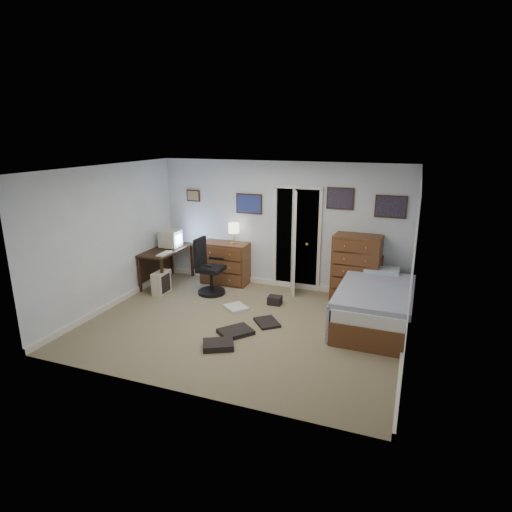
{
  "coord_description": "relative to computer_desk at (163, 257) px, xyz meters",
  "views": [
    {
      "loc": [
        2.46,
        -5.89,
        3.01
      ],
      "look_at": [
        0.13,
        0.3,
        1.1
      ],
      "focal_mm": 30.0,
      "sensor_mm": 36.0,
      "label": 1
    }
  ],
  "objects": [
    {
      "name": "floor",
      "position": [
        2.29,
        -1.3,
        -0.58
      ],
      "size": [
        5.0,
        4.0,
        0.02
      ],
      "primitive_type": "cube",
      "color": "#83765A",
      "rests_on": "ground"
    },
    {
      "name": "computer_desk",
      "position": [
        0.0,
        0.0,
        0.0
      ],
      "size": [
        0.61,
        1.29,
        0.74
      ],
      "rotation": [
        0.0,
        0.0,
        0.01
      ],
      "color": "#311D10",
      "rests_on": "floor"
    },
    {
      "name": "crt_monitor",
      "position": [
        0.11,
        0.15,
        0.35
      ],
      "size": [
        0.39,
        0.36,
        0.35
      ],
      "rotation": [
        0.0,
        0.0,
        0.01
      ],
      "color": "beige",
      "rests_on": "computer_desk"
    },
    {
      "name": "keyboard",
      "position": [
        0.27,
        -0.35,
        0.18
      ],
      "size": [
        0.15,
        0.4,
        0.02
      ],
      "primitive_type": "cube",
      "rotation": [
        0.0,
        0.0,
        0.01
      ],
      "color": "beige",
      "rests_on": "computer_desk"
    },
    {
      "name": "pc_tower",
      "position": [
        0.29,
        -0.55,
        -0.35
      ],
      "size": [
        0.21,
        0.42,
        0.44
      ],
      "rotation": [
        0.0,
        0.0,
        0.01
      ],
      "color": "beige",
      "rests_on": "floor"
    },
    {
      "name": "office_chair",
      "position": [
        1.13,
        -0.2,
        -0.15
      ],
      "size": [
        0.54,
        0.54,
        1.09
      ],
      "rotation": [
        0.0,
        0.0,
        -0.02
      ],
      "color": "black",
      "rests_on": "floor"
    },
    {
      "name": "media_stack",
      "position": [
        -0.03,
        0.84,
        -0.14
      ],
      "size": [
        0.17,
        0.17,
        0.86
      ],
      "primitive_type": "cube",
      "rotation": [
        0.0,
        0.0,
        -0.0
      ],
      "color": "maroon",
      "rests_on": "floor"
    },
    {
      "name": "low_dresser",
      "position": [
        1.19,
        0.47,
        -0.14
      ],
      "size": [
        0.97,
        0.5,
        0.86
      ],
      "primitive_type": "cube",
      "rotation": [
        0.0,
        0.0,
        0.02
      ],
      "color": "brown",
      "rests_on": "floor"
    },
    {
      "name": "table_lamp",
      "position": [
        1.39,
        0.47,
        0.6
      ],
      "size": [
        0.22,
        0.22,
        0.42
      ],
      "rotation": [
        0.0,
        0.0,
        0.02
      ],
      "color": "gold",
      "rests_on": "low_dresser"
    },
    {
      "name": "doorway",
      "position": [
        2.64,
        0.97,
        0.43
      ],
      "size": [
        0.96,
        1.12,
        2.05
      ],
      "color": "black",
      "rests_on": "floor"
    },
    {
      "name": "tall_dresser",
      "position": [
        3.84,
        0.45,
        0.05
      ],
      "size": [
        0.87,
        0.54,
        1.24
      ],
      "primitive_type": "cube",
      "rotation": [
        0.0,
        0.0,
        -0.06
      ],
      "color": "brown",
      "rests_on": "floor"
    },
    {
      "name": "headboard_bookcase",
      "position": [
        3.84,
        0.56,
        -0.12
      ],
      "size": [
        0.94,
        0.3,
        0.84
      ],
      "rotation": [
        0.0,
        0.0,
        0.06
      ],
      "color": "brown",
      "rests_on": "floor"
    },
    {
      "name": "bed",
      "position": [
        4.27,
        -0.46,
        -0.24
      ],
      "size": [
        1.19,
        2.16,
        0.7
      ],
      "rotation": [
        0.0,
        0.0,
        -0.01
      ],
      "color": "brown",
      "rests_on": "floor"
    },
    {
      "name": "wall_posters",
      "position": [
        2.86,
        0.67,
        1.18
      ],
      "size": [
        4.38,
        0.04,
        0.6
      ],
      "color": "#331E11",
      "rests_on": "floor"
    },
    {
      "name": "floor_clutter",
      "position": [
        2.32,
        -1.35,
        -0.53
      ],
      "size": [
        1.23,
        2.2,
        0.15
      ],
      "rotation": [
        0.0,
        0.0,
        0.29
      ],
      "color": "black",
      "rests_on": "floor"
    }
  ]
}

